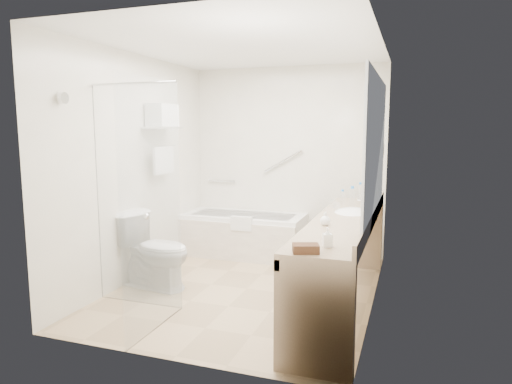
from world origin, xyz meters
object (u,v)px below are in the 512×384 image
(amenity_basket, at_px, (306,248))
(water_bottle_left, at_px, (342,198))
(bathtub, at_px, (244,234))
(vanity_counter, at_px, (343,241))
(toilet, at_px, (155,251))

(amenity_basket, distance_m, water_bottle_left, 2.07)
(water_bottle_left, bearing_deg, bathtub, 157.59)
(vanity_counter, distance_m, amenity_basket, 1.28)
(toilet, bearing_deg, bathtub, -9.11)
(vanity_counter, relative_size, toilet, 3.33)
(water_bottle_left, bearing_deg, toilet, -153.30)
(toilet, bearing_deg, water_bottle_left, -55.67)
(vanity_counter, xyz_separation_m, water_bottle_left, (-0.13, 0.82, 0.29))
(amenity_basket, bearing_deg, bathtub, 118.73)
(toilet, distance_m, amenity_basket, 2.27)
(vanity_counter, bearing_deg, toilet, -176.83)
(vanity_counter, xyz_separation_m, amenity_basket, (-0.08, -1.25, 0.24))
(bathtub, xyz_separation_m, vanity_counter, (1.52, -1.39, 0.36))
(bathtub, bearing_deg, amenity_basket, -61.27)
(bathtub, distance_m, water_bottle_left, 1.64)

